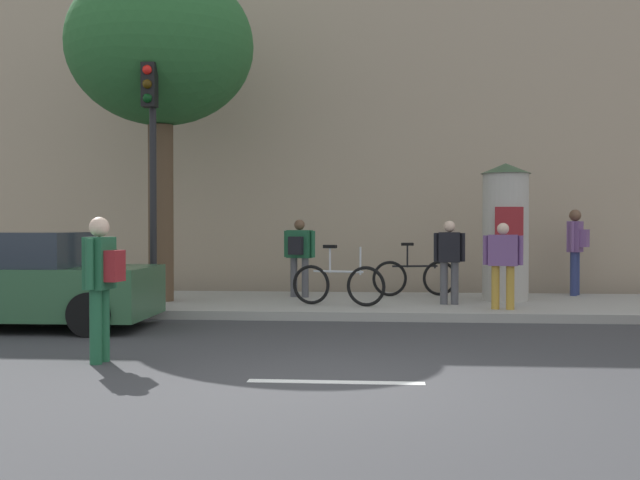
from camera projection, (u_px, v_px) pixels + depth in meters
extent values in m
plane|color=#38383A|center=(336.00, 382.00, 7.86)|extent=(80.00, 80.00, 0.00)
cube|color=#9E9B93|center=(359.00, 305.00, 14.83)|extent=(36.00, 4.00, 0.15)
cube|color=silver|center=(336.00, 382.00, 7.86)|extent=(1.80, 0.16, 0.01)
cube|color=tan|center=(366.00, 116.00, 19.73)|extent=(36.00, 5.00, 8.76)
cylinder|color=black|center=(153.00, 209.00, 13.45)|extent=(0.12, 0.12, 3.46)
cube|color=black|center=(150.00, 85.00, 13.23)|extent=(0.24, 0.24, 0.75)
sphere|color=red|center=(147.00, 70.00, 13.10)|extent=(0.16, 0.16, 0.16)
sphere|color=#3C2906|center=(147.00, 84.00, 13.10)|extent=(0.16, 0.16, 0.16)
sphere|color=#07330F|center=(147.00, 98.00, 13.11)|extent=(0.16, 0.16, 0.16)
cylinder|color=#B2ADA3|center=(505.00, 237.00, 14.90)|extent=(0.87, 0.87, 2.43)
cone|color=#334C33|center=(506.00, 168.00, 14.87)|extent=(0.96, 0.96, 0.20)
cube|color=maroon|center=(509.00, 231.00, 14.45)|extent=(0.52, 0.02, 0.90)
cylinder|color=brown|center=(161.00, 213.00, 14.80)|extent=(0.48, 0.48, 3.35)
ellipsoid|color=#28602D|center=(160.00, 46.00, 14.75)|extent=(3.54, 3.54, 3.01)
cylinder|color=#1E5938|center=(96.00, 327.00, 8.87)|extent=(0.14, 0.14, 0.85)
cylinder|color=#1E5938|center=(104.00, 325.00, 9.06)|extent=(0.14, 0.14, 0.85)
cube|color=#1E5938|center=(99.00, 263.00, 8.95)|extent=(0.28, 0.41, 0.60)
cylinder|color=#1E5938|center=(90.00, 264.00, 8.72)|extent=(0.09, 0.09, 0.57)
cylinder|color=#1E5938|center=(109.00, 262.00, 9.19)|extent=(0.09, 0.09, 0.57)
sphere|color=beige|center=(99.00, 227.00, 8.95)|extent=(0.23, 0.23, 0.23)
cube|color=maroon|center=(114.00, 266.00, 8.92)|extent=(0.19, 0.30, 0.36)
cylinder|color=#4C4C51|center=(294.00, 277.00, 15.67)|extent=(0.14, 0.14, 0.79)
cylinder|color=#4C4C51|center=(305.00, 278.00, 15.58)|extent=(0.14, 0.14, 0.79)
cube|color=#1E5938|center=(299.00, 244.00, 15.61)|extent=(0.54, 0.37, 0.56)
cylinder|color=#1E5938|center=(286.00, 244.00, 15.72)|extent=(0.09, 0.09, 0.53)
cylinder|color=#1E5938|center=(313.00, 244.00, 15.50)|extent=(0.09, 0.09, 0.53)
sphere|color=brown|center=(299.00, 225.00, 15.60)|extent=(0.21, 0.21, 0.21)
cube|color=black|center=(296.00, 246.00, 15.45)|extent=(0.31, 0.23, 0.36)
cylinder|color=#B78C33|center=(495.00, 287.00, 13.35)|extent=(0.14, 0.14, 0.75)
cylinder|color=#B78C33|center=(510.00, 288.00, 13.29)|extent=(0.14, 0.14, 0.75)
cube|color=#724C84|center=(503.00, 250.00, 13.31)|extent=(0.53, 0.33, 0.53)
cylinder|color=#724C84|center=(486.00, 250.00, 13.39)|extent=(0.09, 0.09, 0.50)
cylinder|color=#724C84|center=(521.00, 250.00, 13.23)|extent=(0.09, 0.09, 0.50)
sphere|color=beige|center=(503.00, 229.00, 13.30)|extent=(0.20, 0.20, 0.20)
cylinder|color=navy|center=(574.00, 274.00, 15.91)|extent=(0.14, 0.14, 0.90)
cylinder|color=navy|center=(576.00, 273.00, 16.08)|extent=(0.14, 0.14, 0.90)
cube|color=#724C84|center=(575.00, 237.00, 15.98)|extent=(0.40, 0.48, 0.63)
cylinder|color=#724C84|center=(572.00, 237.00, 15.76)|extent=(0.09, 0.09, 0.60)
cylinder|color=#724C84|center=(578.00, 236.00, 16.20)|extent=(0.09, 0.09, 0.60)
sphere|color=brown|center=(575.00, 215.00, 15.97)|extent=(0.24, 0.24, 0.24)
cube|color=#724C84|center=(584.00, 238.00, 15.89)|extent=(0.27, 0.32, 0.36)
cylinder|color=#4C4C51|center=(455.00, 283.00, 14.15)|extent=(0.14, 0.14, 0.77)
cylinder|color=#4C4C51|center=(444.00, 283.00, 14.19)|extent=(0.14, 0.14, 0.77)
cube|color=black|center=(449.00, 247.00, 14.16)|extent=(0.41, 0.28, 0.55)
cylinder|color=black|center=(463.00, 247.00, 14.11)|extent=(0.09, 0.09, 0.52)
cylinder|color=black|center=(436.00, 247.00, 14.20)|extent=(0.09, 0.09, 0.52)
sphere|color=beige|center=(449.00, 226.00, 14.15)|extent=(0.21, 0.21, 0.21)
torus|color=black|center=(311.00, 285.00, 14.18)|extent=(0.71, 0.26, 0.72)
torus|color=black|center=(366.00, 286.00, 13.80)|extent=(0.71, 0.26, 0.72)
cylinder|color=silver|center=(338.00, 272.00, 13.98)|extent=(0.92, 0.30, 0.04)
cylinder|color=silver|center=(330.00, 260.00, 14.04)|extent=(0.04, 0.04, 0.45)
cylinder|color=silver|center=(360.00, 261.00, 13.83)|extent=(0.04, 0.04, 0.50)
cube|color=black|center=(330.00, 247.00, 14.03)|extent=(0.26, 0.16, 0.06)
torus|color=black|center=(390.00, 279.00, 15.81)|extent=(0.72, 0.21, 0.72)
torus|color=black|center=(440.00, 278.00, 15.94)|extent=(0.72, 0.21, 0.72)
cylinder|color=black|center=(415.00, 266.00, 15.87)|extent=(0.93, 0.24, 0.04)
cylinder|color=black|center=(407.00, 256.00, 15.85)|extent=(0.04, 0.04, 0.45)
cylinder|color=black|center=(435.00, 256.00, 15.92)|extent=(0.04, 0.04, 0.50)
cube|color=black|center=(407.00, 244.00, 15.84)|extent=(0.26, 0.15, 0.06)
cube|color=#2D5938|center=(19.00, 291.00, 12.03)|extent=(4.17, 1.89, 0.77)
cube|color=#262D38|center=(5.00, 249.00, 12.03)|extent=(2.35, 1.68, 0.53)
cylinder|color=black|center=(90.00, 314.00, 11.08)|extent=(0.64, 0.23, 0.64)
cylinder|color=black|center=(128.00, 303.00, 12.79)|extent=(0.64, 0.23, 0.64)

